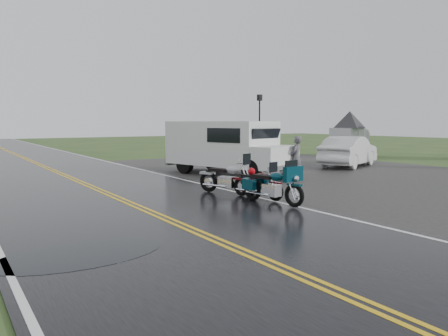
% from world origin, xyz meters
% --- Properties ---
extents(ground, '(120.00, 120.00, 0.00)m').
position_xyz_m(ground, '(0.00, 0.00, 0.00)').
color(ground, '#2D471E').
rests_on(ground, ground).
extents(road, '(8.00, 100.00, 0.04)m').
position_xyz_m(road, '(0.00, 10.00, 0.02)').
color(road, black).
rests_on(road, ground).
extents(parking_pad, '(14.00, 24.00, 0.03)m').
position_xyz_m(parking_pad, '(11.00, 5.00, 0.01)').
color(parking_pad, black).
rests_on(parking_pad, ground).
extents(visitor_center, '(16.00, 10.00, 4.80)m').
position_xyz_m(visitor_center, '(20.00, 12.00, 2.40)').
color(visitor_center, '#A8AAAD').
rests_on(visitor_center, ground).
extents(motorcycle_red, '(1.07, 2.06, 1.16)m').
position_xyz_m(motorcycle_red, '(3.77, 0.65, 0.58)').
color(motorcycle_red, '#550910').
rests_on(motorcycle_red, ground).
extents(motorcycle_teal, '(1.14, 2.33, 1.32)m').
position_xyz_m(motorcycle_teal, '(3.59, -0.38, 0.66)').
color(motorcycle_teal, '#05313E').
rests_on(motorcycle_teal, ground).
extents(motorcycle_silver, '(1.60, 2.43, 1.35)m').
position_xyz_m(motorcycle_silver, '(3.64, 1.79, 0.67)').
color(motorcycle_silver, '#A6A7AD').
rests_on(motorcycle_silver, ground).
extents(van_white, '(4.13, 6.84, 2.52)m').
position_xyz_m(van_white, '(6.05, 4.95, 1.26)').
color(van_white, silver).
rests_on(van_white, ground).
extents(person_at_van, '(0.80, 0.71, 1.83)m').
position_xyz_m(person_at_van, '(7.89, 4.26, 0.92)').
color(person_at_van, '#4F4F54').
rests_on(person_at_van, ground).
extents(sedan_white, '(5.23, 3.51, 1.63)m').
position_xyz_m(sedan_white, '(13.95, 6.73, 0.81)').
color(sedan_white, silver).
rests_on(sedan_white, ground).
extents(lamp_post_far_right, '(0.37, 0.37, 4.28)m').
position_xyz_m(lamp_post_far_right, '(13.22, 13.73, 2.14)').
color(lamp_post_far_right, black).
rests_on(lamp_post_far_right, ground).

